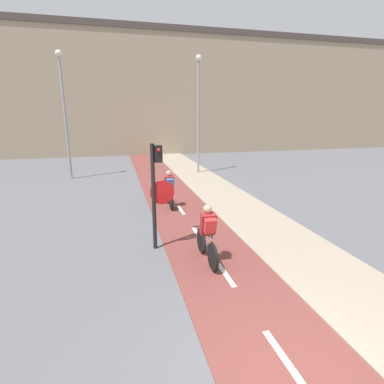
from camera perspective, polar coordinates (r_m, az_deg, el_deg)
ground_plane at (r=5.22m, az=20.00°, el=-31.05°), size 120.00×120.00×0.00m
bike_lane at (r=5.21m, az=19.96°, el=-30.92°), size 2.32×60.00×0.02m
building_row_background at (r=30.28m, az=-10.31°, el=17.96°), size 60.00×5.20×11.01m
traffic_light_pole at (r=8.05m, az=-6.77°, el=1.32°), size 0.67×0.25×2.93m
street_lamp_far at (r=18.53m, az=-23.24°, el=15.28°), size 0.36×0.36×6.94m
street_lamp_sidewalk at (r=18.88m, az=1.25°, el=16.50°), size 0.36×0.36×7.01m
cyclist_near at (r=7.57m, az=2.98°, el=-8.26°), size 0.46×1.68×1.52m
cyclist_far at (r=12.03m, az=-4.37°, el=0.42°), size 0.46×1.63×1.49m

